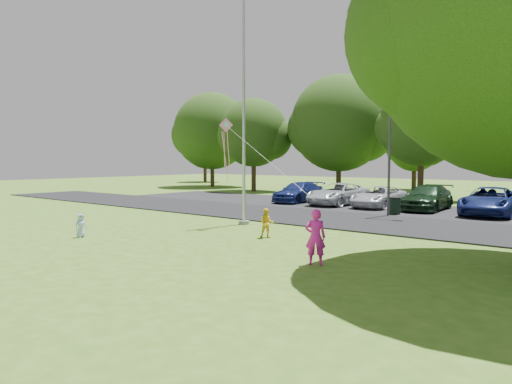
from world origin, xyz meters
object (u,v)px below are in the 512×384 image
Objects in this scene: street_lamp at (395,141)px; kite at (228,136)px; woman at (315,237)px; trash_can at (395,206)px; flagpole at (244,133)px; child_yellow at (267,223)px; child_blue at (81,226)px.

street_lamp is 9.12m from kite.
street_lamp is 12.48m from woman.
trash_can is at bearing 97.52° from street_lamp.
flagpole is 6.34× the size of woman.
kite is at bearing -124.92° from street_lamp.
trash_can is at bearing 34.31° from kite.
child_yellow is at bearing -68.06° from woman.
flagpole is at bearing -68.58° from woman.
child_blue is 0.13× the size of kite.
woman is 1.41× the size of child_yellow.
street_lamp is 6.85× the size of trash_can.
trash_can is 15.64m from child_blue.
woman is 8.24m from kite.
flagpole is 5.24m from child_yellow.
kite reaches higher than child_blue.
trash_can is at bearing -22.58° from child_blue.
kite reaches higher than trash_can.
street_lamp is at bearing 43.63° from child_yellow.
trash_can is 10.28m from kite.
trash_can is 0.60× the size of woman.
trash_can is (-0.19, 0.71, -3.44)m from street_lamp.
street_lamp reaches higher than trash_can.
kite reaches higher than woman.
flagpole is 11.15× the size of child_blue.
flagpole is at bearing -118.67° from trash_can.
flagpole is 1.53× the size of street_lamp.
child_yellow is 7.08m from child_blue.
woman is (6.82, -4.99, -3.38)m from flagpole.
woman is at bearing -85.90° from street_lamp.
flagpole is 1.31m from kite.
kite is at bearing -24.43° from child_blue.
kite reaches higher than child_yellow.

